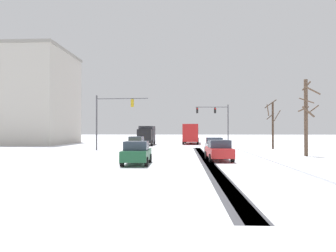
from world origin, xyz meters
The scene contains 15 objects.
ground_plane centered at (0.00, 0.00, 0.00)m, with size 300.00×300.00×0.00m, color silver.
wheel_track_left_lane centered at (3.26, 15.31, 0.00)m, with size 0.90×33.69×0.01m, color #424247.
wheel_track_right_lane centered at (3.46, 15.31, 0.00)m, with size 0.74×33.69×0.01m, color #424247.
sidewalk_kerb_right centered at (10.14, 13.78, 0.06)m, with size 4.00×33.69×0.12m, color white.
traffic_signal_near_left centered at (-7.02, 26.54, 4.44)m, with size 6.24×0.50×6.50m.
traffic_signal_far_right centered at (6.93, 40.54, 4.61)m, with size 5.32×0.54×6.50m.
car_yellow_cab_lead centered at (-4.11, 27.48, 0.82)m, with size 1.92×4.14×1.62m.
car_white_second centered at (4.67, 22.22, 0.82)m, with size 1.92×4.14×1.62m.
car_red_third centered at (4.31, 14.85, 0.82)m, with size 1.98×4.17×1.62m.
car_dark_green_fourth centered at (-1.70, 11.92, 0.82)m, with size 1.89×4.13×1.62m.
bus_oncoming centered at (2.91, 45.22, 1.99)m, with size 3.08×11.11×3.38m.
box_truck_delivery centered at (-4.30, 39.39, 1.63)m, with size 2.37×7.43×3.02m.
bare_tree_sidewalk_mid centered at (12.76, 19.30, 3.75)m, with size 1.89×2.17×7.03m.
bare_tree_sidewalk_far centered at (12.82, 30.23, 3.33)m, with size 1.72×1.45×6.36m.
office_building_far_left_block centered at (-27.82, 42.47, 8.01)m, with size 19.35×14.40×16.01m.
Camera 1 is at (1.55, -9.35, 2.40)m, focal length 32.93 mm.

